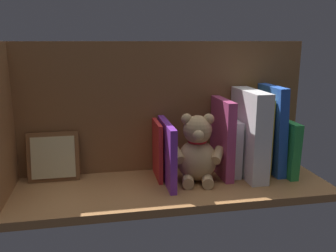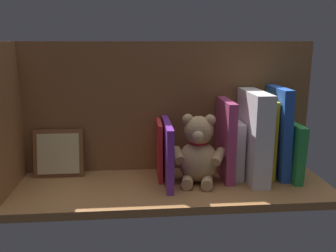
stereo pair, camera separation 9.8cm
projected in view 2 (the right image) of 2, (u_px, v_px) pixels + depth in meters
The scene contains 13 objects.
ground_plane at pixel (168, 187), 102.45cm from camera, with size 91.18×30.86×2.20cm, color #9E6B3D.
shelf_back_panel at pixel (164, 107), 110.37cm from camera, with size 91.18×1.50×39.60cm, color brown.
shelf_side_divider at pixel (2, 119), 93.90cm from camera, with size 2.40×24.86×39.60cm, color #9E6B3D.
book_0 at pixel (289, 149), 106.60cm from camera, with size 2.58×17.39×16.55cm, color green.
book_1 at pixel (278, 132), 106.27cm from camera, with size 2.80×15.06×26.65cm, color blue.
book_2 at pixel (265, 137), 107.41cm from camera, with size 2.88×12.97×23.04cm, color yellow.
dictionary_thick_white at pixel (253, 136), 103.67cm from camera, with size 5.14×19.00×25.86cm, color white.
book_3 at pixel (235, 148), 107.19cm from camera, with size 2.58×13.28×16.91cm, color silver.
book_4 at pixel (225, 139), 105.07cm from camera, with size 2.57×15.59×23.18cm, color #B23F72.
teddy_bear at pixel (198, 153), 101.92cm from camera, with size 15.75×14.26×19.82cm.
book_5 at pixel (168, 152), 102.02cm from camera, with size 1.86×20.23×17.55cm, color purple.
book_6 at pixel (159, 150), 105.64cm from camera, with size 1.21×12.53×16.88cm, color red.
picture_frame_leaning at pixel (59, 153), 107.09cm from camera, with size 14.59×4.38×14.21cm.
Camera 2 is at (8.34, 95.21, 39.76)cm, focal length 38.34 mm.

